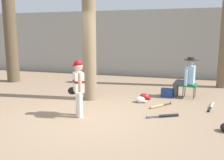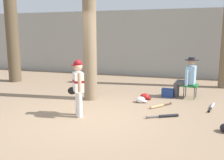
# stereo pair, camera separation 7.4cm
# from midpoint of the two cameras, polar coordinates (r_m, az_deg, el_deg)

# --- Properties ---
(ground_plane) EXTENTS (60.00, 60.00, 0.00)m
(ground_plane) POSITION_cam_midpoint_polar(r_m,az_deg,el_deg) (5.70, -5.11, -8.63)
(ground_plane) COLOR #897056
(concrete_back_wall) EXTENTS (18.00, 0.36, 2.90)m
(concrete_back_wall) POSITION_cam_midpoint_polar(r_m,az_deg,el_deg) (11.35, 6.84, 8.34)
(concrete_back_wall) COLOR #9E9E99
(concrete_back_wall) RESTS_ON ground
(tree_near_player) EXTENTS (0.51, 0.51, 5.19)m
(tree_near_player) POSITION_cam_midpoint_polar(r_m,az_deg,el_deg) (7.04, -4.91, 14.39)
(tree_near_player) COLOR #7F6B51
(tree_near_player) RESTS_ON ground
(young_ballplayer) EXTENTS (0.52, 0.50, 1.31)m
(young_ballplayer) POSITION_cam_midpoint_polar(r_m,az_deg,el_deg) (5.65, -7.46, -1.01)
(young_ballplayer) COLOR white
(young_ballplayer) RESTS_ON ground
(folding_stool) EXTENTS (0.46, 0.46, 0.41)m
(folding_stool) POSITION_cam_midpoint_polar(r_m,az_deg,el_deg) (7.67, 17.76, -1.27)
(folding_stool) COLOR #196B2D
(folding_stool) RESTS_ON ground
(seated_spectator) EXTENTS (0.68, 0.54, 1.20)m
(seated_spectator) POSITION_cam_midpoint_polar(r_m,az_deg,el_deg) (7.64, 17.15, 0.82)
(seated_spectator) COLOR #47474C
(seated_spectator) RESTS_ON ground
(handbag_beside_stool) EXTENTS (0.35, 0.20, 0.26)m
(handbag_beside_stool) POSITION_cam_midpoint_polar(r_m,az_deg,el_deg) (7.64, 12.87, -2.88)
(handbag_beside_stool) COLOR navy
(handbag_beside_stool) RESTS_ON ground
(tree_far_left) EXTENTS (0.66, 0.66, 6.21)m
(tree_far_left) POSITION_cam_midpoint_polar(r_m,az_deg,el_deg) (10.55, -22.06, 14.76)
(tree_far_left) COLOR brown
(tree_far_left) RESTS_ON ground
(bat_wood_tan) EXTENTS (0.51, 0.62, 0.07)m
(bat_wood_tan) POSITION_cam_midpoint_polar(r_m,az_deg,el_deg) (6.57, 10.94, -5.87)
(bat_wood_tan) COLOR tan
(bat_wood_tan) RESTS_ON ground
(bat_black_composite) EXTENTS (0.70, 0.42, 0.07)m
(bat_black_composite) POSITION_cam_midpoint_polar(r_m,az_deg,el_deg) (5.84, 12.67, -8.02)
(bat_black_composite) COLOR black
(bat_black_composite) RESTS_ON ground
(bat_aluminum_silver) EXTENTS (0.24, 0.81, 0.07)m
(bat_aluminum_silver) POSITION_cam_midpoint_polar(r_m,az_deg,el_deg) (6.94, 22.22, -5.59)
(bat_aluminum_silver) COLOR #B7BCC6
(bat_aluminum_silver) RESTS_ON ground
(batting_helmet_red) EXTENTS (0.32, 0.24, 0.18)m
(batting_helmet_red) POSITION_cam_midpoint_polar(r_m,az_deg,el_deg) (7.28, 7.84, -3.78)
(batting_helmet_red) COLOR #A81919
(batting_helmet_red) RESTS_ON ground
(batting_helmet_white) EXTENTS (0.30, 0.23, 0.18)m
(batting_helmet_white) POSITION_cam_midpoint_polar(r_m,az_deg,el_deg) (6.93, 6.90, -4.52)
(batting_helmet_white) COLOR silver
(batting_helmet_white) RESTS_ON ground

